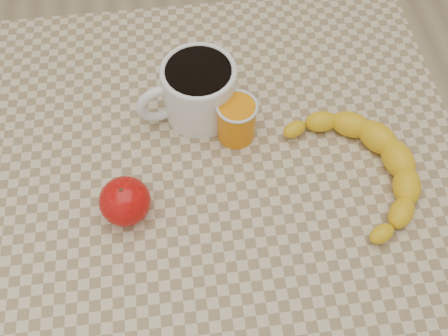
{
  "coord_description": "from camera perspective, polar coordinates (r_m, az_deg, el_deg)",
  "views": [
    {
      "loc": [
        -0.05,
        -0.4,
        1.44
      ],
      "look_at": [
        0.0,
        0.0,
        0.77
      ],
      "focal_mm": 40.0,
      "sensor_mm": 36.0,
      "label": 1
    }
  ],
  "objects": [
    {
      "name": "ground",
      "position": [
        1.5,
        0.0,
        -15.25
      ],
      "size": [
        3.0,
        3.0,
        0.0
      ],
      "primitive_type": "plane",
      "color": "tan",
      "rests_on": "ground"
    },
    {
      "name": "orange_juice_glass",
      "position": [
        0.81,
        1.45,
        5.55
      ],
      "size": [
        0.07,
        0.07,
        0.08
      ],
      "color": "orange",
      "rests_on": "table"
    },
    {
      "name": "apple",
      "position": [
        0.75,
        -11.25,
        -3.74
      ],
      "size": [
        0.09,
        0.09,
        0.07
      ],
      "color": "#9C0508",
      "rests_on": "table"
    },
    {
      "name": "table",
      "position": [
        0.88,
        0.0,
        -3.54
      ],
      "size": [
        0.8,
        0.8,
        0.75
      ],
      "color": "#C4B08B",
      "rests_on": "ground"
    },
    {
      "name": "banana",
      "position": [
        0.81,
        15.42,
        0.1
      ],
      "size": [
        0.35,
        0.39,
        0.05
      ],
      "primitive_type": null,
      "rotation": [
        0.0,
        0.0,
        0.25
      ],
      "color": "yellow",
      "rests_on": "table"
    },
    {
      "name": "coffee_mug",
      "position": [
        0.83,
        -3.07,
        8.95
      ],
      "size": [
        0.18,
        0.15,
        0.1
      ],
      "color": "white",
      "rests_on": "table"
    }
  ]
}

